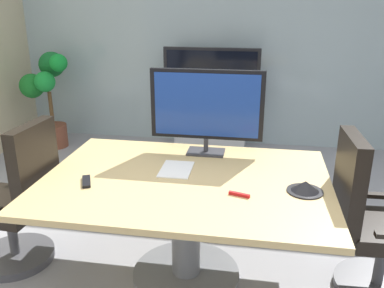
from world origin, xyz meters
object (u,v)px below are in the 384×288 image
(conference_table, at_px, (186,203))
(office_chair_left, at_px, (19,207))
(tv_monitor, at_px, (207,107))
(wall_display_unit, at_px, (211,116))
(conference_phone, at_px, (305,187))
(potted_plant, at_px, (48,91))
(remote_control, at_px, (86,181))
(office_chair_right, at_px, (370,230))

(conference_table, bearing_deg, office_chair_left, -177.73)
(office_chair_left, height_order, tv_monitor, tv_monitor)
(conference_table, bearing_deg, wall_display_unit, 93.49)
(office_chair_left, xyz_separation_m, tv_monitor, (1.28, 0.54, 0.66))
(conference_table, distance_m, wall_display_unit, 2.65)
(tv_monitor, distance_m, wall_display_unit, 2.27)
(wall_display_unit, height_order, conference_phone, wall_display_unit)
(conference_table, xyz_separation_m, potted_plant, (-2.26, 2.40, 0.16))
(tv_monitor, height_order, potted_plant, tv_monitor)
(wall_display_unit, distance_m, conference_phone, 2.89)
(office_chair_left, distance_m, conference_phone, 1.99)
(conference_phone, relative_size, remote_control, 1.29)
(office_chair_right, relative_size, conference_phone, 4.95)
(conference_table, bearing_deg, remote_control, -163.79)
(remote_control, bearing_deg, conference_phone, -19.83)
(conference_phone, height_order, remote_control, conference_phone)
(office_chair_right, relative_size, remote_control, 6.41)
(conference_phone, bearing_deg, potted_plant, 140.65)
(tv_monitor, bearing_deg, potted_plant, 140.71)
(wall_display_unit, relative_size, conference_phone, 5.95)
(conference_table, distance_m, office_chair_right, 1.22)
(tv_monitor, distance_m, potted_plant, 3.03)
(conference_table, bearing_deg, office_chair_right, 2.72)
(potted_plant, height_order, conference_phone, potted_plant)
(office_chair_right, height_order, remote_control, office_chair_right)
(office_chair_left, distance_m, wall_display_unit, 2.89)
(office_chair_right, relative_size, tv_monitor, 1.30)
(wall_display_unit, bearing_deg, office_chair_right, -62.08)
(office_chair_left, height_order, conference_phone, office_chair_left)
(conference_table, height_order, potted_plant, potted_plant)
(wall_display_unit, bearing_deg, potted_plant, -173.35)
(conference_table, distance_m, remote_control, 0.67)
(remote_control, bearing_deg, tv_monitor, 20.36)
(potted_plant, xyz_separation_m, remote_control, (1.65, -2.57, 0.03))
(potted_plant, distance_m, conference_phone, 3.90)
(tv_monitor, height_order, remote_control, tv_monitor)
(office_chair_right, bearing_deg, remote_control, 94.85)
(office_chair_right, relative_size, wall_display_unit, 0.83)
(office_chair_left, bearing_deg, potted_plant, -153.22)
(potted_plant, bearing_deg, conference_phone, -39.35)
(office_chair_right, bearing_deg, office_chair_left, 89.97)
(wall_display_unit, relative_size, remote_control, 7.71)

